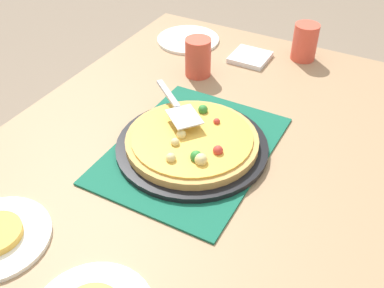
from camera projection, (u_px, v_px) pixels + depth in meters
name	position (u px, v px, depth m)	size (l,w,h in m)	color
dining_table	(192.00, 181.00, 1.19)	(1.40, 1.00, 0.75)	#9E7A56
placemat	(192.00, 149.00, 1.12)	(0.48, 0.36, 0.01)	#145B42
pizza_pan	(192.00, 146.00, 1.11)	(0.38, 0.38, 0.01)	black
pizza	(192.00, 140.00, 1.10)	(0.33, 0.33, 0.05)	tan
plate_side	(188.00, 40.00, 1.59)	(0.22, 0.22, 0.01)	white
cup_near	(305.00, 42.00, 1.46)	(0.08, 0.08, 0.12)	#E04C38
cup_far	(198.00, 57.00, 1.37)	(0.08, 0.08, 0.12)	#E04C38
pizza_server	(177.00, 107.00, 1.15)	(0.18, 0.21, 0.01)	silver
napkin_stack	(250.00, 57.00, 1.48)	(0.12, 0.12, 0.02)	white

